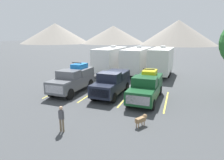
# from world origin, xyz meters

# --- Properties ---
(ground_plane) EXTENTS (240.00, 240.00, 0.00)m
(ground_plane) POSITION_xyz_m (0.00, 0.00, 0.00)
(ground_plane) COLOR #3F4244
(pickup_truck_a) EXTENTS (2.33, 5.52, 2.74)m
(pickup_truck_a) POSITION_xyz_m (-3.56, -0.21, 1.26)
(pickup_truck_a) COLOR #595B60
(pickup_truck_a) RESTS_ON ground
(pickup_truck_b) EXTENTS (2.24, 5.43, 2.19)m
(pickup_truck_b) POSITION_xyz_m (0.25, 0.05, 1.14)
(pickup_truck_b) COLOR black
(pickup_truck_b) RESTS_ON ground
(pickup_truck_c) EXTENTS (2.32, 5.78, 2.51)m
(pickup_truck_c) POSITION_xyz_m (3.42, -0.28, 1.15)
(pickup_truck_c) COLOR #144723
(pickup_truck_c) RESTS_ON ground
(lot_stripe_a) EXTENTS (0.12, 5.50, 0.01)m
(lot_stripe_a) POSITION_xyz_m (-5.10, -0.17, 0.00)
(lot_stripe_a) COLOR gold
(lot_stripe_a) RESTS_ON ground
(lot_stripe_b) EXTENTS (0.12, 5.50, 0.01)m
(lot_stripe_b) POSITION_xyz_m (-1.70, -0.17, 0.00)
(lot_stripe_b) COLOR gold
(lot_stripe_b) RESTS_ON ground
(lot_stripe_c) EXTENTS (0.12, 5.50, 0.01)m
(lot_stripe_c) POSITION_xyz_m (1.70, -0.17, 0.00)
(lot_stripe_c) COLOR gold
(lot_stripe_c) RESTS_ON ground
(lot_stripe_d) EXTENTS (0.12, 5.50, 0.01)m
(lot_stripe_d) POSITION_xyz_m (5.10, -0.17, 0.00)
(lot_stripe_d) COLOR gold
(lot_stripe_d) RESTS_ON ground
(camper_trailer_a) EXTENTS (3.00, 8.32, 3.87)m
(camper_trailer_a) POSITION_xyz_m (-3.09, 9.27, 2.04)
(camper_trailer_a) COLOR white
(camper_trailer_a) RESTS_ON ground
(camper_trailer_b) EXTENTS (3.02, 8.73, 3.84)m
(camper_trailer_b) POSITION_xyz_m (0.44, 10.09, 2.02)
(camper_trailer_b) COLOR white
(camper_trailer_b) RESTS_ON ground
(camper_trailer_c) EXTENTS (2.89, 7.82, 3.92)m
(camper_trailer_c) POSITION_xyz_m (3.69, 10.02, 2.06)
(camper_trailer_c) COLOR silver
(camper_trailer_c) RESTS_ON ground
(person_a) EXTENTS (0.34, 0.21, 1.54)m
(person_a) POSITION_xyz_m (-0.20, -7.43, 0.89)
(person_a) COLOR #726047
(person_a) RESTS_ON ground
(dog) EXTENTS (0.64, 0.90, 0.69)m
(dog) POSITION_xyz_m (3.98, -5.25, 0.45)
(dog) COLOR olive
(dog) RESTS_ON ground
(mountain_ridge) EXTENTS (159.75, 45.22, 14.01)m
(mountain_ridge) POSITION_xyz_m (-10.74, 88.14, 5.93)
(mountain_ridge) COLOR gray
(mountain_ridge) RESTS_ON ground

